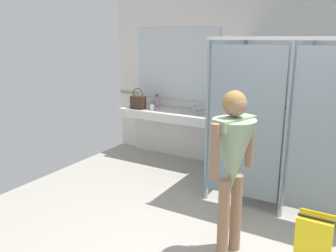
{
  "coord_description": "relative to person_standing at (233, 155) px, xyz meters",
  "views": [
    {
      "loc": [
        0.7,
        -2.77,
        2.06
      ],
      "look_at": [
        -1.42,
        0.88,
        0.98
      ],
      "focal_mm": 36.98,
      "sensor_mm": 36.0,
      "label": 1
    }
  ],
  "objects": [
    {
      "name": "bathroom_stalls",
      "position": [
        0.28,
        1.43,
        0.07
      ],
      "size": [
        1.96,
        1.42,
        2.07
      ],
      "color": "gray",
      "rests_on": "ground_plane"
    },
    {
      "name": "wet_floor_sign",
      "position": [
        0.76,
        -0.09,
        -0.68
      ],
      "size": [
        0.28,
        0.19,
        0.65
      ],
      "color": "yellow",
      "rests_on": "ground_plane"
    },
    {
      "name": "person_standing",
      "position": [
        0.0,
        0.0,
        0.0
      ],
      "size": [
        0.52,
        0.54,
        1.61
      ],
      "color": "#8C664C",
      "rests_on": "ground_plane"
    },
    {
      "name": "paper_cup",
      "position": [
        -2.12,
        1.92,
        -0.1
      ],
      "size": [
        0.07,
        0.07,
        0.1
      ],
      "primitive_type": "cylinder",
      "color": "white",
      "rests_on": "vanity_counter"
    },
    {
      "name": "wall_back",
      "position": [
        0.3,
        2.41,
        0.41
      ],
      "size": [
        6.83,
        0.12,
        2.85
      ],
      "primitive_type": "cube",
      "color": "silver",
      "rests_on": "ground_plane"
    },
    {
      "name": "soap_dispenser",
      "position": [
        -2.21,
        2.22,
        -0.06
      ],
      "size": [
        0.07,
        0.07,
        0.22
      ],
      "color": "#D899B2",
      "rests_on": "vanity_counter"
    },
    {
      "name": "mirror_panel",
      "position": [
        -1.88,
        2.34,
        0.6
      ],
      "size": [
        1.56,
        0.02,
        1.21
      ],
      "primitive_type": "cube",
      "color": "silver",
      "rests_on": "wall_back"
    },
    {
      "name": "wall_back_tile_band",
      "position": [
        0.3,
        2.35,
        0.04
      ],
      "size": [
        6.83,
        0.01,
        0.06
      ],
      "primitive_type": "cube",
      "color": "#9E937F",
      "rests_on": "wall_back"
    },
    {
      "name": "vanity_counter",
      "position": [
        -1.88,
        2.14,
        -0.38
      ],
      "size": [
        1.66,
        0.56,
        0.97
      ],
      "color": "silver",
      "rests_on": "ground_plane"
    },
    {
      "name": "handbag",
      "position": [
        -2.4,
        1.91,
        -0.03
      ],
      "size": [
        0.27,
        0.11,
        0.36
      ],
      "color": "#3F2D1E",
      "rests_on": "vanity_counter"
    }
  ]
}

